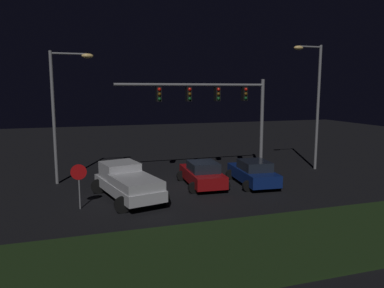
# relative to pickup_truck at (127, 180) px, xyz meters

# --- Properties ---
(ground_plane) EXTENTS (80.00, 80.00, 0.00)m
(ground_plane) POSITION_rel_pickup_truck_xyz_m (4.33, 1.18, -1.00)
(ground_plane) COLOR black
(grass_median) EXTENTS (23.29, 5.62, 0.10)m
(grass_median) POSITION_rel_pickup_truck_xyz_m (4.33, -7.64, -0.95)
(grass_median) COLOR black
(grass_median) RESTS_ON ground_plane
(pickup_truck) EXTENTS (3.69, 5.71, 1.80)m
(pickup_truck) POSITION_rel_pickup_truck_xyz_m (0.00, 0.00, 0.00)
(pickup_truck) COLOR #B7B7BC
(pickup_truck) RESTS_ON ground_plane
(car_sedan) EXTENTS (2.63, 4.49, 1.51)m
(car_sedan) POSITION_rel_pickup_truck_xyz_m (4.71, 1.24, -0.26)
(car_sedan) COLOR maroon
(car_sedan) RESTS_ON ground_plane
(car_sedan_far) EXTENTS (2.71, 4.53, 1.51)m
(car_sedan_far) POSITION_rel_pickup_truck_xyz_m (7.81, 0.62, -0.26)
(car_sedan_far) COLOR navy
(car_sedan_far) RESTS_ON ground_plane
(traffic_signal_gantry) EXTENTS (10.32, 0.56, 6.50)m
(traffic_signal_gantry) POSITION_rel_pickup_truck_xyz_m (6.71, 3.85, 4.03)
(traffic_signal_gantry) COLOR slate
(traffic_signal_gantry) RESTS_ON ground_plane
(street_lamp_left) EXTENTS (2.57, 0.44, 8.07)m
(street_lamp_left) POSITION_rel_pickup_truck_xyz_m (-3.18, 4.53, 4.09)
(street_lamp_left) COLOR slate
(street_lamp_left) RESTS_ON ground_plane
(street_lamp_right) EXTENTS (2.27, 0.44, 8.88)m
(street_lamp_right) POSITION_rel_pickup_truck_xyz_m (13.84, 3.29, 4.50)
(street_lamp_right) COLOR slate
(street_lamp_right) RESTS_ON ground_plane
(stop_sign) EXTENTS (0.76, 0.08, 2.23)m
(stop_sign) POSITION_rel_pickup_truck_xyz_m (-2.43, -1.07, 0.56)
(stop_sign) COLOR slate
(stop_sign) RESTS_ON ground_plane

